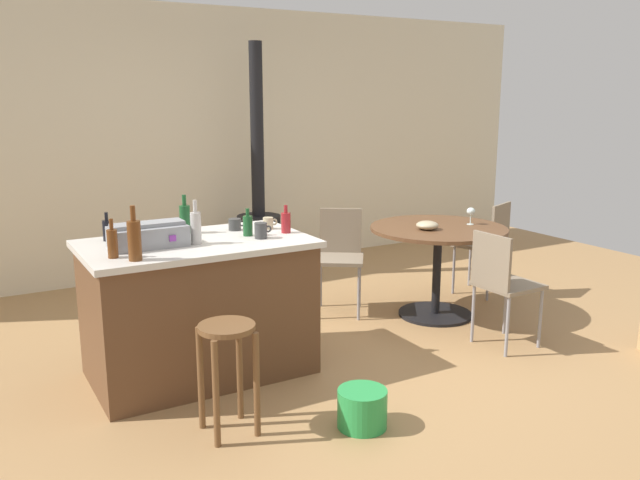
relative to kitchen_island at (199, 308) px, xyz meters
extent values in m
plane|color=#A37A4C|center=(1.12, -0.22, -0.46)|extent=(8.80, 8.80, 0.00)
cube|color=beige|center=(1.12, 2.57, 0.89)|extent=(8.00, 0.10, 2.70)
cube|color=brown|center=(0.00, 0.00, -0.02)|extent=(1.39, 0.81, 0.87)
cube|color=beige|center=(0.00, 0.00, 0.43)|extent=(1.45, 0.87, 0.04)
cylinder|color=brown|center=(-0.02, -0.72, -0.16)|extent=(0.04, 0.04, 0.60)
cylinder|color=brown|center=(-0.26, -0.72, -0.16)|extent=(0.04, 0.04, 0.60)
cylinder|color=brown|center=(-0.26, -0.96, -0.16)|extent=(0.04, 0.04, 0.60)
cylinder|color=brown|center=(-0.02, -0.96, -0.16)|extent=(0.04, 0.04, 0.60)
cylinder|color=brown|center=(-0.14, -0.84, 0.15)|extent=(0.31, 0.31, 0.03)
cylinder|color=black|center=(2.12, 0.13, -0.44)|extent=(0.62, 0.62, 0.02)
cylinder|color=black|center=(2.12, 0.13, -0.09)|extent=(0.07, 0.07, 0.73)
cylinder|color=brown|center=(2.12, 0.13, 0.29)|extent=(1.12, 1.12, 0.03)
cube|color=#7F705B|center=(2.89, 0.44, 0.01)|extent=(0.52, 0.52, 0.03)
cube|color=#7F705B|center=(2.96, 0.26, 0.21)|extent=(0.34, 0.16, 0.40)
cylinder|color=gray|center=(2.80, 0.22, -0.23)|extent=(0.02, 0.02, 0.45)
cylinder|color=gray|center=(3.11, 0.35, -0.23)|extent=(0.02, 0.02, 0.45)
cylinder|color=gray|center=(2.99, 0.66, -0.23)|extent=(0.02, 0.02, 0.45)
cylinder|color=gray|center=(2.67, 0.53, -0.23)|extent=(0.02, 0.02, 0.45)
cube|color=#7F705B|center=(1.45, 0.59, 0.02)|extent=(0.56, 0.56, 0.03)
cube|color=#7F705B|center=(1.56, 0.75, 0.22)|extent=(0.31, 0.22, 0.40)
cylinder|color=gray|center=(1.69, 0.63, -0.23)|extent=(0.02, 0.02, 0.46)
cylinder|color=gray|center=(1.41, 0.83, -0.23)|extent=(0.02, 0.02, 0.46)
cylinder|color=gray|center=(1.21, 0.55, -0.23)|extent=(0.02, 0.02, 0.46)
cylinder|color=gray|center=(1.49, 0.35, -0.23)|extent=(0.02, 0.02, 0.46)
cube|color=#7F705B|center=(2.14, -0.65, 0.01)|extent=(0.41, 0.41, 0.03)
cube|color=#7F705B|center=(1.95, -0.66, 0.21)|extent=(0.03, 0.36, 0.40)
cylinder|color=gray|center=(1.97, -0.49, -0.23)|extent=(0.02, 0.02, 0.45)
cylinder|color=gray|center=(1.98, -0.83, -0.23)|extent=(0.02, 0.02, 0.45)
cylinder|color=gray|center=(2.32, -0.82, -0.23)|extent=(0.02, 0.02, 0.45)
cylinder|color=gray|center=(2.31, -0.48, -0.23)|extent=(0.02, 0.02, 0.45)
cylinder|color=black|center=(1.36, 2.00, -0.43)|extent=(0.37, 0.37, 0.06)
cylinder|color=black|center=(1.36, 2.00, -0.11)|extent=(0.44, 0.44, 0.57)
cube|color=#2D2826|center=(1.36, 1.78, -0.11)|extent=(0.20, 0.02, 0.20)
cylinder|color=black|center=(1.36, 2.00, 1.02)|extent=(0.13, 0.13, 1.70)
cube|color=gray|center=(-0.31, -0.01, 0.52)|extent=(0.46, 0.25, 0.13)
cube|color=gray|center=(-0.31, -0.01, 0.59)|extent=(0.44, 0.15, 0.02)
cube|color=purple|center=(-0.43, -0.14, 0.52)|extent=(0.04, 0.01, 0.04)
cube|color=purple|center=(-0.19, -0.14, 0.52)|extent=(0.04, 0.01, 0.04)
cylinder|color=#603314|center=(-0.57, -0.19, 0.53)|extent=(0.06, 0.06, 0.17)
cylinder|color=#603314|center=(-0.57, -0.19, 0.65)|extent=(0.02, 0.02, 0.06)
cylinder|color=maroon|center=(0.62, -0.06, 0.52)|extent=(0.06, 0.06, 0.14)
cylinder|color=maroon|center=(0.62, -0.06, 0.62)|extent=(0.02, 0.02, 0.05)
cylinder|color=black|center=(-0.49, 0.29, 0.52)|extent=(0.06, 0.06, 0.13)
cylinder|color=black|center=(-0.49, 0.29, 0.61)|extent=(0.02, 0.02, 0.05)
cylinder|color=#603314|center=(-0.47, -0.32, 0.57)|extent=(0.08, 0.08, 0.23)
cylinder|color=#603314|center=(-0.47, -0.32, 0.72)|extent=(0.03, 0.03, 0.09)
cylinder|color=#194C23|center=(0.02, 0.27, 0.55)|extent=(0.07, 0.07, 0.19)
cylinder|color=#194C23|center=(0.02, 0.27, 0.68)|extent=(0.03, 0.03, 0.07)
cylinder|color=#194C23|center=(0.36, -0.02, 0.52)|extent=(0.06, 0.06, 0.13)
cylinder|color=#194C23|center=(0.36, -0.02, 0.61)|extent=(0.02, 0.02, 0.05)
cylinder|color=#B7B2AD|center=(-0.03, -0.09, 0.55)|extent=(0.07, 0.07, 0.20)
cylinder|color=#B7B2AD|center=(-0.03, -0.09, 0.69)|extent=(0.03, 0.03, 0.08)
cylinder|color=#383838|center=(0.40, -0.14, 0.50)|extent=(0.08, 0.08, 0.10)
torus|color=#383838|center=(0.45, -0.14, 0.51)|extent=(0.05, 0.01, 0.05)
cylinder|color=#383838|center=(0.35, 0.19, 0.49)|extent=(0.09, 0.09, 0.08)
torus|color=#383838|center=(0.40, 0.19, 0.50)|extent=(0.05, 0.01, 0.05)
cylinder|color=tan|center=(0.57, 0.12, 0.49)|extent=(0.07, 0.07, 0.08)
torus|color=tan|center=(0.62, 0.12, 0.50)|extent=(0.05, 0.01, 0.05)
cylinder|color=silver|center=(2.42, 0.08, 0.31)|extent=(0.06, 0.06, 0.00)
cylinder|color=silver|center=(2.42, 0.08, 0.35)|extent=(0.01, 0.01, 0.08)
ellipsoid|color=silver|center=(2.42, 0.08, 0.42)|extent=(0.07, 0.07, 0.06)
ellipsoid|color=tan|center=(1.97, 0.09, 0.34)|extent=(0.18, 0.18, 0.07)
cylinder|color=green|center=(0.53, -1.16, -0.35)|extent=(0.28, 0.28, 0.22)
camera|label=1|loc=(-1.37, -3.98, 1.37)|focal=36.97mm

